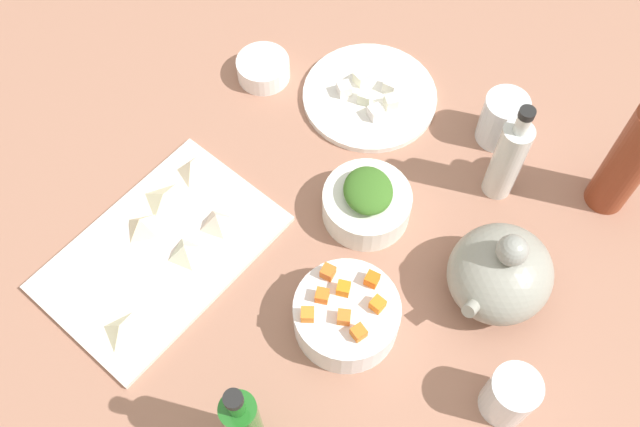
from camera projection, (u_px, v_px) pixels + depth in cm
name	position (u px, v px, depth cm)	size (l,w,h in cm)	color
tabletop	(320.00, 233.00, 111.83)	(190.00, 190.00, 3.00)	#9F6D58
cutting_board	(161.00, 252.00, 107.96)	(35.50, 23.43, 1.00)	silver
plate_tofu	(370.00, 96.00, 122.74)	(23.46, 23.46, 1.20)	white
bowl_greens	(367.00, 205.00, 109.58)	(13.87, 13.87, 5.38)	white
bowl_carrots	(346.00, 316.00, 100.11)	(15.22, 15.22, 6.24)	white
bowl_small_side	(263.00, 69.00, 124.05)	(9.35, 9.35, 3.90)	white
teapot	(500.00, 273.00, 100.29)	(17.19, 14.93, 15.37)	gray
bottle_0	(244.00, 426.00, 86.21)	(4.50, 4.50, 22.72)	#1E651F
bottle_1	(508.00, 159.00, 106.93)	(4.74, 4.74, 20.28)	silver
bottle_2	(631.00, 158.00, 103.17)	(6.29, 6.29, 27.29)	maroon
drinking_glass_0	(502.00, 119.00, 115.23)	(7.25, 7.25, 9.32)	white
drinking_glass_1	(510.00, 395.00, 93.06)	(6.76, 6.76, 9.18)	white
carrot_cube_0	(344.00, 317.00, 95.75)	(1.80, 1.80, 1.80)	orange
carrot_cube_1	(308.00, 314.00, 95.95)	(1.80, 1.80, 1.80)	orange
carrot_cube_2	(378.00, 304.00, 96.68)	(1.80, 1.80, 1.80)	orange
carrot_cube_3	(359.00, 332.00, 94.68)	(1.80, 1.80, 1.80)	orange
carrot_cube_4	(322.00, 296.00, 97.31)	(1.80, 1.80, 1.80)	orange
carrot_cube_5	(328.00, 272.00, 99.07)	(1.80, 1.80, 1.80)	orange
carrot_cube_6	(372.00, 279.00, 98.51)	(1.80, 1.80, 1.80)	orange
carrot_cube_7	(343.00, 288.00, 97.83)	(1.80, 1.80, 1.80)	orange
chopped_greens_mound	(368.00, 191.00, 105.85)	(8.55, 7.54, 3.18)	#3A6B23
tofu_cube_0	(391.00, 85.00, 121.75)	(2.20, 2.20, 2.20)	white
tofu_cube_1	(361.00, 78.00, 122.56)	(2.20, 2.20, 2.20)	white
tofu_cube_2	(365.00, 97.00, 120.52)	(2.20, 2.20, 2.20)	white
tofu_cube_3	(344.00, 89.00, 121.37)	(2.20, 2.20, 2.20)	white
tofu_cube_4	(391.00, 102.00, 120.00)	(2.20, 2.20, 2.20)	silver
tofu_cube_5	(375.00, 112.00, 118.89)	(2.20, 2.20, 2.20)	white
dumpling_0	(217.00, 220.00, 108.42)	(4.31, 3.96, 3.07)	beige
dumpling_1	(121.00, 329.00, 99.96)	(4.63, 4.48, 2.68)	beige
dumpling_2	(141.00, 224.00, 108.15)	(4.39, 4.10, 2.93)	beige
dumpling_3	(185.00, 250.00, 105.92)	(4.34, 4.23, 3.00)	beige
dumpling_4	(192.00, 167.00, 113.28)	(4.55, 3.95, 2.98)	beige
dumpling_5	(164.00, 198.00, 110.87)	(5.38, 5.05, 2.19)	beige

